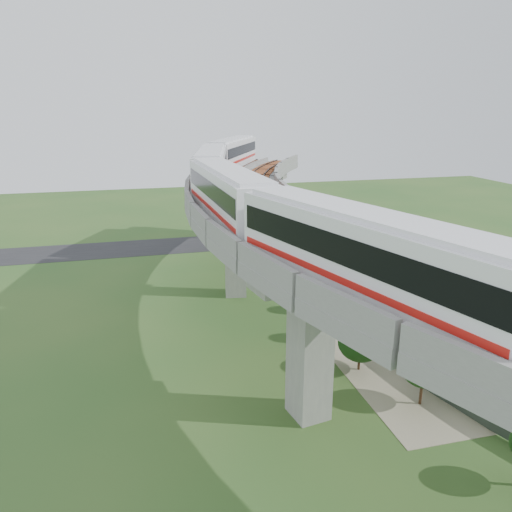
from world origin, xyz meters
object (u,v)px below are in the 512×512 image
(car_dark, at_px, (380,322))
(car_white, at_px, (448,337))
(metro_train, at_px, (245,179))
(car_red, at_px, (421,327))

(car_dark, bearing_deg, car_white, -160.94)
(car_white, xyz_separation_m, car_dark, (-3.80, 3.90, -0.06))
(metro_train, relative_size, car_white, 15.38)
(car_red, relative_size, car_dark, 0.86)
(metro_train, bearing_deg, car_dark, -26.45)
(metro_train, height_order, car_dark, metro_train)
(car_red, bearing_deg, car_white, -35.03)
(car_white, distance_m, car_red, 2.44)
(car_red, bearing_deg, car_dark, 179.27)
(metro_train, relative_size, car_dark, 14.34)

